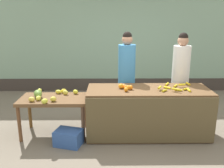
{
  "coord_description": "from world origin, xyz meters",
  "views": [
    {
      "loc": [
        -0.37,
        -4.08,
        2.09
      ],
      "look_at": [
        -0.32,
        0.15,
        0.91
      ],
      "focal_mm": 38.78,
      "sensor_mm": 36.0,
      "label": 1
    }
  ],
  "objects": [
    {
      "name": "vendor_woman_white_shirt",
      "position": [
        1.05,
        0.6,
        0.91
      ],
      "size": [
        0.34,
        0.34,
        1.8
      ],
      "color": "#33333D",
      "rests_on": "ground"
    },
    {
      "name": "side_table_wooden",
      "position": [
        -1.37,
        0.0,
        0.62
      ],
      "size": [
        1.19,
        0.65,
        0.7
      ],
      "color": "brown",
      "rests_on": "ground"
    },
    {
      "name": "orange_pile",
      "position": [
        -0.08,
        -0.03,
        0.9
      ],
      "size": [
        0.26,
        0.29,
        0.09
      ],
      "color": "orange",
      "rests_on": "fruit_stall_counter"
    },
    {
      "name": "produce_crate",
      "position": [
        -1.06,
        -0.4,
        0.13
      ],
      "size": [
        0.51,
        0.43,
        0.26
      ],
      "primitive_type": "cube",
      "rotation": [
        0.0,
        0.0,
        -0.27
      ],
      "color": "#3359A5",
      "rests_on": "ground"
    },
    {
      "name": "banana_bunch_pile",
      "position": [
        0.8,
        0.0,
        0.89
      ],
      "size": [
        0.68,
        0.58,
        0.07
      ],
      "color": "gold",
      "rests_on": "fruit_stall_counter"
    },
    {
      "name": "produce_sack",
      "position": [
        -0.52,
        0.89,
        0.25
      ],
      "size": [
        0.46,
        0.47,
        0.5
      ],
      "primitive_type": "ellipsoid",
      "rotation": [
        0.0,
        0.0,
        2.29
      ],
      "color": "tan",
      "rests_on": "ground"
    },
    {
      "name": "mango_papaya_pile",
      "position": [
        -1.49,
        0.02,
        0.76
      ],
      "size": [
        0.81,
        0.73,
        0.14
      ],
      "color": "#D6DF44",
      "rests_on": "side_table_wooden"
    },
    {
      "name": "ground_plane",
      "position": [
        0.0,
        0.0,
        0.0
      ],
      "size": [
        24.0,
        24.0,
        0.0
      ],
      "primitive_type": "plane",
      "color": "#756B5B"
    },
    {
      "name": "market_wall_back",
      "position": [
        0.0,
        2.83,
        1.45
      ],
      "size": [
        9.25,
        0.23,
        2.97
      ],
      "color": "#8CB299",
      "rests_on": "ground"
    },
    {
      "name": "fruit_stall_counter",
      "position": [
        0.32,
        -0.01,
        0.43
      ],
      "size": [
        2.16,
        0.8,
        0.86
      ],
      "color": "brown",
      "rests_on": "ground"
    },
    {
      "name": "vendor_woman_blue_shirt",
      "position": [
        -0.02,
        0.64,
        0.92
      ],
      "size": [
        0.34,
        0.34,
        1.82
      ],
      "color": "#33333D",
      "rests_on": "ground"
    }
  ]
}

